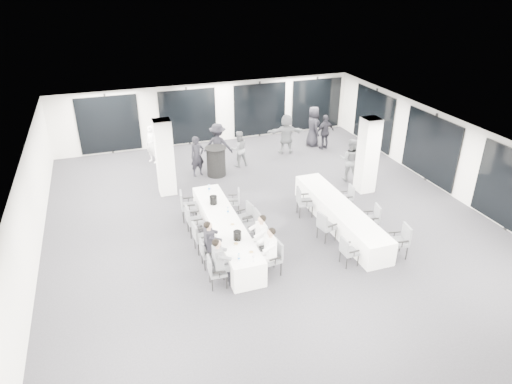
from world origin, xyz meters
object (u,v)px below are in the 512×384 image
at_px(chair_main_right_near, 274,256).
at_px(standing_guest_f, 286,131).
at_px(chair_main_left_far, 186,204).
at_px(ice_bucket_near, 237,235).
at_px(chair_main_left_second, 207,252).
at_px(chair_side_right_near, 401,239).
at_px(chair_main_right_far, 235,200).
at_px(chair_side_right_mid, 373,217).
at_px(standing_guest_c, 218,142).
at_px(chair_main_left_near, 215,270).
at_px(standing_guest_a, 197,154).
at_px(standing_guest_b, 239,146).
at_px(chair_main_right_mid, 253,224).
at_px(standing_guest_d, 325,130).
at_px(banquet_table_side, 339,215).
at_px(chair_main_right_fourth, 246,215).
at_px(chair_main_left_mid, 200,236).
at_px(chair_main_left_fourth, 192,219).
at_px(chair_side_left_mid, 325,225).
at_px(chair_side_left_near, 347,250).
at_px(cocktail_table, 216,161).
at_px(chair_main_right_second, 265,243).
at_px(ice_bucket_far, 213,200).
at_px(standing_guest_g, 152,142).
at_px(standing_guest_h, 350,157).
at_px(chair_side_left_far, 303,200).
at_px(standing_guest_e, 313,124).
at_px(chair_side_right_far, 348,196).

bearing_deg(chair_main_right_near, standing_guest_f, -30.06).
height_order(chair_main_left_far, ice_bucket_near, chair_main_left_far).
xyz_separation_m(chair_main_left_second, chair_side_right_near, (5.39, -1.31, 0.08)).
distance_m(chair_main_left_second, chair_main_right_far, 3.19).
height_order(chair_side_right_mid, standing_guest_c, standing_guest_c).
bearing_deg(standing_guest_f, chair_main_left_near, 68.36).
relative_size(standing_guest_a, standing_guest_f, 0.92).
bearing_deg(standing_guest_b, chair_main_right_mid, 69.78).
height_order(chair_main_left_second, standing_guest_d, standing_guest_d).
xyz_separation_m(banquet_table_side, standing_guest_f, (0.83, 6.51, 0.63)).
distance_m(chair_side_right_near, standing_guest_c, 8.78).
bearing_deg(banquet_table_side, ice_bucket_near, -166.78).
bearing_deg(ice_bucket_near, chair_side_right_near, -15.30).
bearing_deg(chair_main_right_fourth, chair_main_left_far, 44.50).
bearing_deg(chair_main_left_mid, standing_guest_c, 156.84).
relative_size(chair_main_left_fourth, chair_side_left_mid, 1.06).
relative_size(chair_main_right_fourth, chair_side_left_near, 1.06).
bearing_deg(chair_main_left_fourth, cocktail_table, 155.12).
relative_size(chair_side_left_near, chair_side_left_mid, 0.92).
distance_m(cocktail_table, standing_guest_f, 3.84).
bearing_deg(chair_main_right_far, chair_main_left_near, 170.35).
distance_m(chair_main_right_second, chair_side_right_mid, 3.74).
bearing_deg(ice_bucket_far, chair_side_left_mid, -34.40).
height_order(standing_guest_b, ice_bucket_near, standing_guest_b).
distance_m(standing_guest_a, standing_guest_g, 2.50).
relative_size(chair_side_right_mid, ice_bucket_far, 3.35).
relative_size(standing_guest_b, standing_guest_g, 0.94).
distance_m(chair_main_left_far, standing_guest_a, 3.59).
bearing_deg(standing_guest_h, chair_side_right_mid, 107.64).
bearing_deg(chair_main_right_near, ice_bucket_far, 10.62).
xyz_separation_m(chair_main_left_far, standing_guest_b, (2.96, 3.78, 0.28)).
bearing_deg(standing_guest_f, chair_main_left_far, 51.55).
bearing_deg(standing_guest_h, standing_guest_f, -34.26).
bearing_deg(standing_guest_f, banquet_table_side, 94.33).
distance_m(cocktail_table, chair_main_right_fourth, 4.40).
xyz_separation_m(standing_guest_d, ice_bucket_far, (-6.48, -5.00, -0.02)).
bearing_deg(cocktail_table, ice_bucket_near, -98.90).
xyz_separation_m(chair_main_left_near, standing_guest_f, (5.39, 8.23, 0.50)).
xyz_separation_m(chair_main_left_mid, chair_side_left_far, (3.73, 1.02, 0.04)).
distance_m(standing_guest_b, standing_guest_f, 2.55).
height_order(chair_main_left_near, chair_main_left_second, chair_main_left_near).
bearing_deg(standing_guest_e, chair_side_right_mid, 173.27).
distance_m(ice_bucket_near, ice_bucket_far, 2.27).
relative_size(chair_main_left_fourth, chair_main_left_far, 0.97).
relative_size(cocktail_table, chair_side_left_far, 1.18).
height_order(chair_main_right_near, standing_guest_b, standing_guest_b).
height_order(chair_side_left_far, standing_guest_a, standing_guest_a).
xyz_separation_m(standing_guest_e, standing_guest_h, (-0.30, -3.95, -0.09)).
height_order(chair_main_left_near, chair_side_right_far, chair_main_left_near).
bearing_deg(cocktail_table, chair_main_left_far, -120.07).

